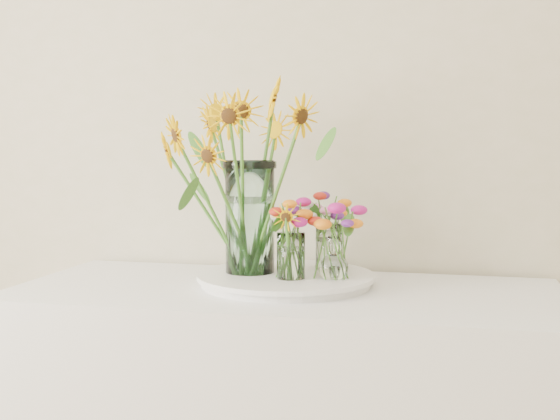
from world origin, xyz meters
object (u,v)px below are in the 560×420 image
object	(u,v)px
tray	(286,280)
small_vase_c	(329,247)
small_vase_b	(333,258)
small_vase_a	(291,257)
mason_jar	(250,217)

from	to	relation	value
tray	small_vase_c	world-z (taller)	small_vase_c
small_vase_b	tray	bearing A→B (deg)	164.77
small_vase_a	small_vase_b	size ratio (longest dim) A/B	1.09
mason_jar	small_vase_a	world-z (taller)	mason_jar
tray	small_vase_a	size ratio (longest dim) A/B	3.62
tray	mason_jar	size ratio (longest dim) A/B	1.46
tray	small_vase_a	bearing A→B (deg)	-66.39
small_vase_b	small_vase_c	distance (m)	0.14
small_vase_a	small_vase_c	size ratio (longest dim) A/B	0.95
tray	small_vase_b	xyz separation A→B (m)	(0.13, -0.04, 0.07)
mason_jar	small_vase_b	world-z (taller)	mason_jar
small_vase_a	small_vase_c	distance (m)	0.18
mason_jar	small_vase_c	world-z (taller)	mason_jar
mason_jar	tray	bearing A→B (deg)	-1.54
tray	small_vase_b	distance (m)	0.15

